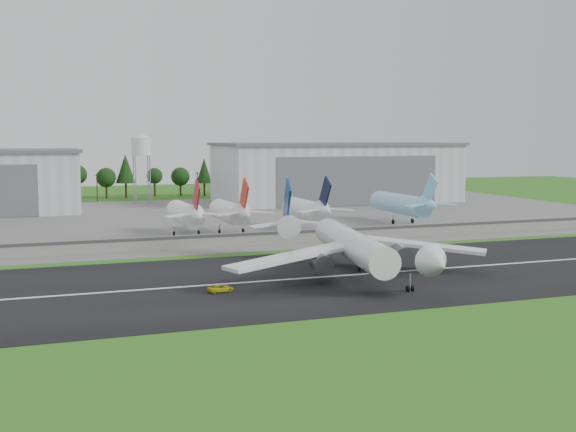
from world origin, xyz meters
name	(u,v)px	position (x,y,z in m)	size (l,w,h in m)	color
ground	(323,289)	(0.00, 0.00, 0.00)	(600.00, 600.00, 0.00)	#256A19
runway	(303,279)	(0.00, 10.00, 0.05)	(320.00, 60.00, 0.10)	black
runway_centerline	(303,278)	(0.00, 10.00, 0.11)	(220.00, 1.00, 0.02)	white
apron	(186,219)	(0.00, 120.00, 0.05)	(320.00, 150.00, 0.10)	slate
blast_fence	(240,239)	(0.00, 54.99, 1.81)	(240.00, 0.61, 3.50)	gray
hangar_east	(336,172)	(75.00, 164.92, 12.63)	(102.00, 47.00, 25.20)	silver
water_tower	(141,144)	(-5.00, 185.00, 24.55)	(8.40, 8.40, 29.40)	#99999E
utility_poles	(149,200)	(0.00, 200.00, 0.00)	(230.00, 3.00, 12.00)	black
treeline	(143,197)	(0.00, 215.00, 0.00)	(320.00, 16.00, 22.00)	black
main_airliner	(353,252)	(10.50, 9.57, 4.89)	(56.38, 59.07, 18.17)	white
ground_vehicle	(221,288)	(-18.38, 3.51, 0.75)	(2.16, 4.68, 1.30)	yellow
parked_jet_red_a	(187,214)	(-8.82, 76.59, 6.34)	(7.36, 31.29, 16.86)	white
parked_jet_red_b	(232,213)	(4.17, 76.58, 6.32)	(7.36, 31.29, 16.84)	white
parked_jet_navy	(309,210)	(27.63, 76.58, 6.31)	(7.36, 31.29, 16.83)	white
parked_jet_skyblue	(405,204)	(62.24, 81.61, 6.45)	(7.36, 37.29, 17.02)	#90D2F9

